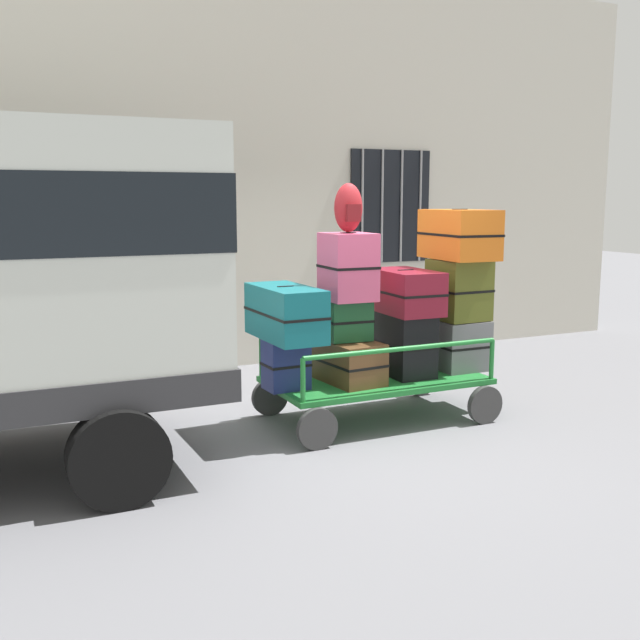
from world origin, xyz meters
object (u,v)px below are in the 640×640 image
at_px(suitcase_center_middle, 405,292).
at_px(suitcase_midright_bottom, 458,344).
at_px(suitcase_midright_middle, 459,290).
at_px(suitcase_midright_top, 459,234).
at_px(suitcase_left_bottom, 286,364).
at_px(suitcase_midleft_middle, 348,320).
at_px(luggage_cart, 376,385).
at_px(suitcase_center_bottom, 405,344).
at_px(suitcase_midleft_top, 348,267).
at_px(suitcase_left_middle, 285,313).
at_px(suitcase_midleft_bottom, 347,361).
at_px(backpack, 349,208).

xyz_separation_m(suitcase_center_middle, suitcase_midright_bottom, (0.63, -0.01, -0.57)).
bearing_deg(suitcase_midright_middle, suitcase_midright_top, 90.00).
relative_size(suitcase_left_bottom, suitcase_midright_bottom, 0.90).
relative_size(suitcase_midleft_middle, suitcase_midright_bottom, 0.83).
bearing_deg(luggage_cart, suitcase_left_bottom, -178.25).
distance_m(luggage_cart, suitcase_midright_middle, 1.28).
distance_m(suitcase_center_bottom, suitcase_center_middle, 0.51).
bearing_deg(suitcase_midleft_top, suitcase_left_bottom, -178.79).
height_order(suitcase_left_bottom, suitcase_midright_top, suitcase_midright_top).
relative_size(suitcase_left_middle, suitcase_midright_bottom, 1.87).
bearing_deg(suitcase_left_middle, suitcase_midleft_top, 0.91).
distance_m(suitcase_left_bottom, suitcase_center_bottom, 1.25).
relative_size(suitcase_midleft_bottom, backpack, 1.81).
bearing_deg(suitcase_left_bottom, suitcase_midright_bottom, 0.61).
bearing_deg(suitcase_center_middle, suitcase_midright_middle, 0.84).
height_order(suitcase_center_middle, suitcase_midright_top, suitcase_midright_top).
relative_size(suitcase_midright_top, backpack, 1.99).
bearing_deg(suitcase_center_middle, suitcase_center_bottom, -90.00).
xyz_separation_m(suitcase_midleft_bottom, suitcase_center_bottom, (0.63, -0.00, 0.11)).
bearing_deg(suitcase_center_bottom, suitcase_left_middle, -179.27).
height_order(luggage_cart, suitcase_midright_bottom, suitcase_midright_bottom).
bearing_deg(suitcase_center_bottom, suitcase_center_middle, 90.00).
relative_size(suitcase_midleft_bottom, suitcase_center_bottom, 1.31).
distance_m(suitcase_midleft_middle, suitcase_center_middle, 0.67).
xyz_separation_m(suitcase_center_bottom, suitcase_midright_top, (0.63, 0.04, 1.04)).
distance_m(suitcase_center_middle, backpack, 1.02).
xyz_separation_m(suitcase_midleft_top, backpack, (-0.01, -0.02, 0.53)).
bearing_deg(suitcase_left_middle, luggage_cart, 1.54).
bearing_deg(suitcase_left_middle, backpack, -1.10).
bearing_deg(suitcase_midright_top, suitcase_midright_middle, -90.00).
bearing_deg(suitcase_midleft_top, suitcase_center_middle, 1.43).
bearing_deg(suitcase_left_bottom, suitcase_midleft_middle, 0.19).
xyz_separation_m(luggage_cart, suitcase_midleft_bottom, (-0.31, -0.01, 0.27)).
bearing_deg(backpack, suitcase_midleft_bottom, 73.73).
bearing_deg(suitcase_midright_bottom, suitcase_midleft_bottom, 179.89).
relative_size(suitcase_center_middle, suitcase_midright_middle, 1.38).
distance_m(suitcase_midright_middle, backpack, 1.50).
distance_m(suitcase_midleft_bottom, backpack, 1.42).
bearing_deg(suitcase_midright_top, backpack, -176.81).
height_order(suitcase_midleft_middle, suitcase_midright_middle, suitcase_midright_middle).
bearing_deg(suitcase_center_middle, suitcase_midleft_top, -178.57).
distance_m(suitcase_midleft_top, backpack, 0.53).
xyz_separation_m(suitcase_center_middle, backpack, (-0.64, -0.04, 0.80)).
distance_m(suitcase_left_bottom, suitcase_center_middle, 1.38).
relative_size(luggage_cart, suitcase_midleft_middle, 4.98).
relative_size(suitcase_midleft_bottom, suitcase_midright_bottom, 1.55).
height_order(suitcase_midleft_top, suitcase_midright_top, suitcase_midright_top).
height_order(suitcase_left_bottom, suitcase_midright_bottom, suitcase_midright_bottom).
relative_size(suitcase_left_bottom, suitcase_center_bottom, 0.76).
height_order(suitcase_midleft_bottom, suitcase_center_bottom, suitcase_center_bottom).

